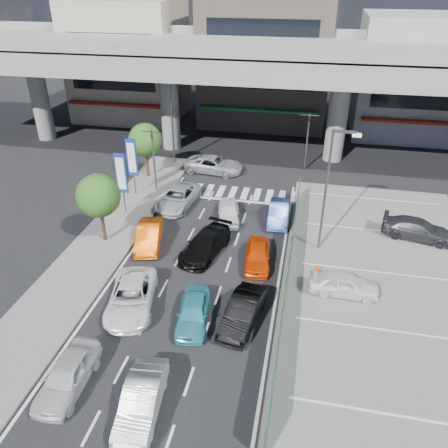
% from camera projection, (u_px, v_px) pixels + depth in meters
% --- Properties ---
extents(ground, '(120.00, 120.00, 0.00)m').
position_uv_depth(ground, '(190.00, 292.00, 24.66)').
color(ground, black).
rests_on(ground, ground).
extents(parking_lot, '(12.00, 28.00, 0.06)m').
position_uv_depth(parking_lot, '(389.00, 294.00, 24.42)').
color(parking_lot, '#60615E').
rests_on(parking_lot, ground).
extents(sidewalk_left, '(4.00, 30.00, 0.12)m').
position_uv_depth(sidewalk_left, '(106.00, 240.00, 29.23)').
color(sidewalk_left, '#60615E').
rests_on(sidewalk_left, ground).
extents(fence_run, '(0.16, 22.00, 1.80)m').
position_uv_depth(fence_run, '(287.00, 280.00, 24.13)').
color(fence_run, '#1D5532').
rests_on(fence_run, ground).
extents(expressway, '(64.00, 14.00, 10.75)m').
position_uv_depth(expressway, '(252.00, 60.00, 38.84)').
color(expressway, slate).
rests_on(expressway, ground).
extents(building_west, '(12.00, 10.90, 13.00)m').
position_uv_depth(building_west, '(129.00, 61.00, 51.20)').
color(building_west, '#A29482').
rests_on(building_west, ground).
extents(building_center, '(14.00, 10.90, 15.00)m').
position_uv_depth(building_center, '(266.00, 55.00, 48.75)').
color(building_center, gray).
rests_on(building_center, ground).
extents(building_east, '(12.00, 10.90, 12.00)m').
position_uv_depth(building_east, '(416.00, 77.00, 45.87)').
color(building_east, gray).
rests_on(building_east, ground).
extents(traffic_light_left, '(1.60, 1.24, 5.20)m').
position_uv_depth(traffic_light_left, '(153.00, 145.00, 33.90)').
color(traffic_light_left, '#595B60').
rests_on(traffic_light_left, ground).
extents(traffic_light_right, '(1.60, 1.24, 5.20)m').
position_uv_depth(traffic_light_right, '(308.00, 127.00, 37.78)').
color(traffic_light_right, '#595B60').
rests_on(traffic_light_right, ground).
extents(street_lamp_right, '(1.65, 0.22, 8.00)m').
position_uv_depth(street_lamp_right, '(330.00, 182.00, 26.07)').
color(street_lamp_right, '#595B60').
rests_on(street_lamp_right, ground).
extents(street_lamp_left, '(1.65, 0.22, 8.00)m').
position_uv_depth(street_lamp_left, '(174.00, 113.00, 38.57)').
color(street_lamp_left, '#595B60').
rests_on(street_lamp_left, ground).
extents(signboard_near, '(0.80, 0.14, 4.70)m').
position_uv_depth(signboard_near, '(121.00, 175.00, 31.13)').
color(signboard_near, '#595B60').
rests_on(signboard_near, ground).
extents(signboard_far, '(0.80, 0.14, 4.70)m').
position_uv_depth(signboard_far, '(132.00, 159.00, 33.73)').
color(signboard_far, '#595B60').
rests_on(signboard_far, ground).
extents(tree_near, '(2.80, 2.80, 4.80)m').
position_uv_depth(tree_near, '(98.00, 196.00, 27.55)').
color(tree_near, '#382314').
rests_on(tree_near, ground).
extents(tree_far, '(2.80, 2.80, 4.80)m').
position_uv_depth(tree_far, '(145.00, 140.00, 36.57)').
color(tree_far, '#382314').
rests_on(tree_far, ground).
extents(van_white_back_left, '(1.67, 4.07, 1.38)m').
position_uv_depth(van_white_back_left, '(67.00, 375.00, 18.74)').
color(van_white_back_left, silver).
rests_on(van_white_back_left, ground).
extents(hatch_white_back_mid, '(1.87, 4.24, 1.35)m').
position_uv_depth(hatch_white_back_mid, '(142.00, 400.00, 17.67)').
color(hatch_white_back_mid, silver).
rests_on(hatch_white_back_mid, ground).
extents(sedan_white_mid_left, '(3.31, 5.34, 1.38)m').
position_uv_depth(sedan_white_mid_left, '(131.00, 297.00, 23.22)').
color(sedan_white_mid_left, white).
rests_on(sedan_white_mid_left, ground).
extents(taxi_teal_mid, '(2.07, 4.04, 1.32)m').
position_uv_depth(taxi_teal_mid, '(193.00, 312.00, 22.24)').
color(taxi_teal_mid, teal).
rests_on(taxi_teal_mid, ground).
extents(hatch_black_mid_right, '(2.11, 4.37, 1.38)m').
position_uv_depth(hatch_black_mid_right, '(243.00, 312.00, 22.20)').
color(hatch_black_mid_right, black).
rests_on(hatch_black_mid_right, ground).
extents(taxi_orange_left, '(2.39, 4.41, 1.38)m').
position_uv_depth(taxi_orange_left, '(149.00, 236.00, 28.54)').
color(taxi_orange_left, '#F75904').
rests_on(taxi_orange_left, ground).
extents(sedan_black_mid, '(2.97, 5.07, 1.38)m').
position_uv_depth(sedan_black_mid, '(205.00, 244.00, 27.67)').
color(sedan_black_mid, black).
rests_on(sedan_black_mid, ground).
extents(taxi_orange_right, '(1.89, 3.90, 1.28)m').
position_uv_depth(taxi_orange_right, '(257.00, 255.00, 26.67)').
color(taxi_orange_right, '#E73D04').
rests_on(taxi_orange_right, ground).
extents(wagon_silver_front_left, '(2.83, 5.19, 1.38)m').
position_uv_depth(wagon_silver_front_left, '(178.00, 198.00, 33.28)').
color(wagon_silver_front_left, '#A9ACB0').
rests_on(wagon_silver_front_left, ground).
extents(sedan_white_front_mid, '(2.20, 3.95, 1.27)m').
position_uv_depth(sedan_white_front_mid, '(229.00, 212.00, 31.44)').
color(sedan_white_front_mid, white).
rests_on(sedan_white_front_mid, ground).
extents(kei_truck_front_right, '(1.51, 3.99, 1.30)m').
position_uv_depth(kei_truck_front_right, '(279.00, 213.00, 31.31)').
color(kei_truck_front_right, '#5A81E7').
rests_on(kei_truck_front_right, ground).
extents(crossing_wagon_silver, '(5.35, 2.89, 1.42)m').
position_uv_depth(crossing_wagon_silver, '(214.00, 165.00, 38.86)').
color(crossing_wagon_silver, '#A1A3A9').
rests_on(crossing_wagon_silver, ground).
extents(parked_sedan_white, '(3.91, 1.65, 1.32)m').
position_uv_depth(parked_sedan_white, '(344.00, 284.00, 24.13)').
color(parked_sedan_white, white).
rests_on(parked_sedan_white, parking_lot).
extents(parked_sedan_dgrey, '(4.89, 2.79, 1.34)m').
position_uv_depth(parked_sedan_dgrey, '(418.00, 229.00, 29.18)').
color(parked_sedan_dgrey, '#2D2D32').
rests_on(parked_sedan_dgrey, parking_lot).
extents(traffic_cone, '(0.44, 0.44, 0.72)m').
position_uv_depth(traffic_cone, '(317.00, 268.00, 25.89)').
color(traffic_cone, '#FA390D').
rests_on(traffic_cone, parking_lot).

